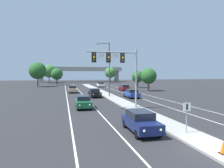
# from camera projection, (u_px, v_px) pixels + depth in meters

# --- Properties ---
(ground_plane) EXTENTS (260.00, 260.00, 0.00)m
(ground_plane) POSITION_uv_depth(u_px,v_px,m) (217.00, 150.00, 11.96)
(ground_plane) COLOR #28282B
(median_island) EXTENTS (2.40, 110.00, 0.15)m
(median_island) POSITION_uv_depth(u_px,v_px,m) (126.00, 104.00, 29.45)
(median_island) COLOR #9E9B93
(median_island) RESTS_ON ground
(lane_stripe_oncoming_center) EXTENTS (0.14, 100.00, 0.01)m
(lane_stripe_oncoming_center) POSITION_uv_depth(u_px,v_px,m) (87.00, 99.00, 35.19)
(lane_stripe_oncoming_center) COLOR silver
(lane_stripe_oncoming_center) RESTS_ON ground
(lane_stripe_receding_center) EXTENTS (0.14, 100.00, 0.01)m
(lane_stripe_receding_center) POSITION_uv_depth(u_px,v_px,m) (139.00, 98.00, 37.34)
(lane_stripe_receding_center) COLOR silver
(lane_stripe_receding_center) RESTS_ON ground
(edge_stripe_left) EXTENTS (0.14, 100.00, 0.01)m
(edge_stripe_left) POSITION_uv_depth(u_px,v_px,m) (67.00, 100.00, 34.43)
(edge_stripe_left) COLOR silver
(edge_stripe_left) RESTS_ON ground
(edge_stripe_right) EXTENTS (0.14, 100.00, 0.01)m
(edge_stripe_right) POSITION_uv_depth(u_px,v_px,m) (156.00, 97.00, 38.09)
(edge_stripe_right) COLOR silver
(edge_stripe_right) RESTS_ON ground
(overhead_signal_mast) EXTENTS (6.25, 0.44, 7.20)m
(overhead_signal_mast) POSITION_uv_depth(u_px,v_px,m) (119.00, 65.00, 25.19)
(overhead_signal_mast) COLOR gray
(overhead_signal_mast) RESTS_ON median_island
(median_sign_post) EXTENTS (0.60, 0.10, 2.20)m
(median_sign_post) POSITION_uv_depth(u_px,v_px,m) (187.00, 113.00, 14.89)
(median_sign_post) COLOR gray
(median_sign_post) RESTS_ON median_island
(street_lamp_median) EXTENTS (2.58, 0.28, 10.00)m
(street_lamp_median) POSITION_uv_depth(u_px,v_px,m) (108.00, 66.00, 38.70)
(street_lamp_median) COLOR #4C4C51
(street_lamp_median) RESTS_ON median_island
(car_oncoming_navy) EXTENTS (1.87, 4.49, 1.58)m
(car_oncoming_navy) POSITION_uv_depth(u_px,v_px,m) (141.00, 121.00, 15.58)
(car_oncoming_navy) COLOR #141E4C
(car_oncoming_navy) RESTS_ON ground
(car_oncoming_green) EXTENTS (1.88, 4.49, 1.58)m
(car_oncoming_green) POSITION_uv_depth(u_px,v_px,m) (83.00, 102.00, 26.28)
(car_oncoming_green) COLOR #195633
(car_oncoming_green) RESTS_ON ground
(car_oncoming_black) EXTENTS (1.90, 4.50, 1.58)m
(car_oncoming_black) POSITION_uv_depth(u_px,v_px,m) (95.00, 93.00, 38.46)
(car_oncoming_black) COLOR black
(car_oncoming_black) RESTS_ON ground
(car_oncoming_tan) EXTENTS (1.83, 4.47, 1.58)m
(car_oncoming_tan) POSITION_uv_depth(u_px,v_px,m) (73.00, 89.00, 47.24)
(car_oncoming_tan) COLOR tan
(car_oncoming_tan) RESTS_ON ground
(car_receding_blue) EXTENTS (1.85, 4.48, 1.58)m
(car_receding_blue) POSITION_uv_depth(u_px,v_px,m) (131.00, 93.00, 37.37)
(car_receding_blue) COLOR navy
(car_receding_blue) RESTS_ON ground
(car_receding_darkred) EXTENTS (1.86, 4.49, 1.58)m
(car_receding_darkred) POSITION_uv_depth(u_px,v_px,m) (124.00, 88.00, 52.02)
(car_receding_darkred) COLOR #5B0F14
(car_receding_darkred) RESTS_ON ground
(car_receding_white) EXTENTS (1.85, 4.48, 1.58)m
(car_receding_white) POSITION_uv_depth(u_px,v_px,m) (101.00, 85.00, 66.87)
(car_receding_white) COLOR silver
(car_receding_white) RESTS_ON ground
(traffic_cone_median_nose) EXTENTS (0.36, 0.36, 0.74)m
(traffic_cone_median_nose) POSITION_uv_depth(u_px,v_px,m) (223.00, 147.00, 10.98)
(traffic_cone_median_nose) COLOR black
(traffic_cone_median_nose) RESTS_ON median_island
(overpass_bridge) EXTENTS (42.40, 6.40, 7.65)m
(overpass_bridge) POSITION_uv_depth(u_px,v_px,m) (80.00, 71.00, 106.41)
(overpass_bridge) COLOR gray
(overpass_bridge) RESTS_ON ground
(tree_far_left_c) EXTENTS (5.75, 5.75, 8.32)m
(tree_far_left_c) POSITION_uv_depth(u_px,v_px,m) (49.00, 71.00, 92.85)
(tree_far_left_c) COLOR #4C3823
(tree_far_left_c) RESTS_ON ground
(tree_far_right_c) EXTENTS (5.09, 5.09, 7.37)m
(tree_far_right_c) POSITION_uv_depth(u_px,v_px,m) (110.00, 73.00, 98.15)
(tree_far_right_c) COLOR #4C3823
(tree_far_right_c) RESTS_ON ground
(tree_far_right_a) EXTENTS (3.64, 3.64, 5.26)m
(tree_far_right_a) POSITION_uv_depth(u_px,v_px,m) (138.00, 77.00, 63.72)
(tree_far_right_a) COLOR #4C3823
(tree_far_right_a) RESTS_ON ground
(tree_far_left_b) EXTENTS (5.59, 5.59, 8.09)m
(tree_far_left_b) POSITION_uv_depth(u_px,v_px,m) (38.00, 71.00, 67.87)
(tree_far_left_b) COLOR #4C3823
(tree_far_left_b) RESTS_ON ground
(tree_far_right_b) EXTENTS (3.96, 3.96, 5.73)m
(tree_far_right_b) POSITION_uv_depth(u_px,v_px,m) (149.00, 76.00, 51.83)
(tree_far_right_b) COLOR #4C3823
(tree_far_right_b) RESTS_ON ground
(tree_far_left_a) EXTENTS (4.42, 4.42, 6.39)m
(tree_far_left_a) POSITION_uv_depth(u_px,v_px,m) (57.00, 74.00, 77.51)
(tree_far_left_a) COLOR #4C3823
(tree_far_left_a) RESTS_ON ground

